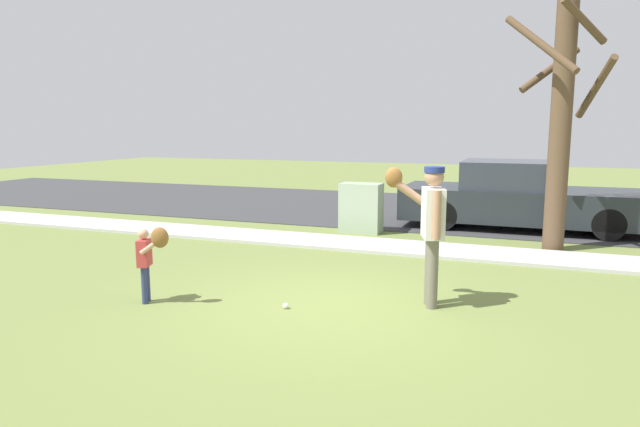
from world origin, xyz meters
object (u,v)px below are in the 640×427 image
object	(u,v)px
baseball	(286,306)
parked_pickup_dark	(519,199)
street_tree_near	(561,118)
person_adult	(429,220)
utility_cabinet	(361,208)
person_child	(149,253)

from	to	relation	value
baseball	parked_pickup_dark	bearing A→B (deg)	69.51
parked_pickup_dark	street_tree_near	bearing A→B (deg)	-72.83
street_tree_near	parked_pickup_dark	distance (m)	2.81
person_adult	street_tree_near	world-z (taller)	street_tree_near
utility_cabinet	street_tree_near	size ratio (longest dim) A/B	0.24
person_adult	baseball	bearing A→B (deg)	6.40
parked_pickup_dark	person_adult	bearing A→B (deg)	-98.76
utility_cabinet	parked_pickup_dark	bearing A→B (deg)	27.56
utility_cabinet	person_child	bearing A→B (deg)	-101.28
person_adult	street_tree_near	distance (m)	4.51
person_child	street_tree_near	size ratio (longest dim) A/B	0.23
parked_pickup_dark	baseball	bearing A→B (deg)	-110.49
person_child	street_tree_near	world-z (taller)	street_tree_near
person_adult	person_child	xyz separation A→B (m)	(-3.33, -1.17, -0.44)
street_tree_near	person_child	bearing A→B (deg)	-133.57
street_tree_near	parked_pickup_dark	world-z (taller)	street_tree_near
person_adult	parked_pickup_dark	bearing A→B (deg)	-117.22
person_child	street_tree_near	bearing A→B (deg)	27.97
utility_cabinet	person_adult	bearing A→B (deg)	-63.87
person_child	utility_cabinet	bearing A→B (deg)	60.26
street_tree_near	parked_pickup_dark	size ratio (longest dim) A/B	0.86
person_child	baseball	size ratio (longest dim) A/B	13.73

